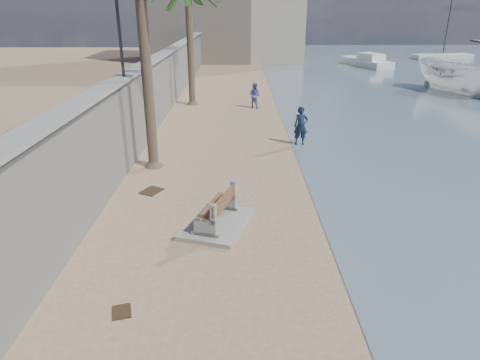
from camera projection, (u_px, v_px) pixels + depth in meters
name	position (u px, v px, depth m)	size (l,w,h in m)	color
seawall	(160.00, 89.00, 25.04)	(0.45, 70.00, 3.50)	gray
wall_cap	(157.00, 57.00, 24.37)	(0.80, 70.00, 0.12)	gray
end_building	(228.00, 1.00, 52.78)	(18.00, 12.00, 14.00)	#B7AA93
bench_far	(216.00, 212.00, 12.81)	(2.34, 2.86, 1.03)	gray
person_a	(301.00, 123.00, 20.28)	(0.76, 0.52, 2.12)	#121E33
person_b	(255.00, 94.00, 28.03)	(0.87, 0.68, 1.81)	#4F57A5
boat_cruiser	(462.00, 75.00, 32.53)	(3.03, 3.12, 3.57)	silver
yacht_far	(365.00, 63.00, 48.65)	(7.87, 2.20, 1.50)	silver
sailboat_west	(442.00, 57.00, 55.62)	(8.05, 3.35, 8.94)	silver
debris_c	(152.00, 191.00, 15.38)	(0.78, 0.62, 0.03)	#382616
debris_d	(122.00, 312.00, 9.27)	(0.49, 0.39, 0.03)	#382616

